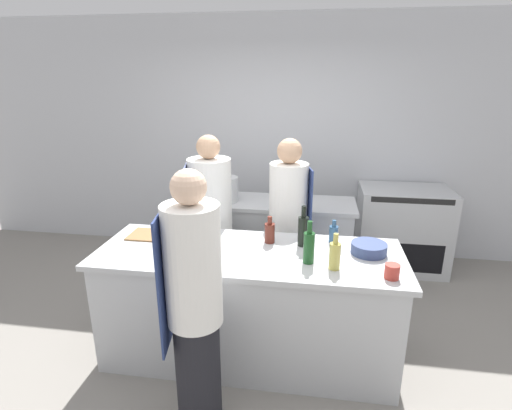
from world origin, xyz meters
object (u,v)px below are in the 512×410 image
bottle_water (270,232)px  cup (392,271)px  bowl_mixing_large (182,241)px  stockpot (226,189)px  bottle_wine (169,242)px  bottle_vinegar (335,255)px  bottle_cooking_oil (303,230)px  oven_range (402,229)px  chef_at_pass_far (211,226)px  bowl_prep_small (369,248)px  bottle_sauce (334,233)px  chef_at_stove (288,227)px  chef_at_prep_near (194,309)px  bottle_olive_oil (309,246)px

bottle_water → cup: (0.84, -0.46, -0.04)m
bowl_mixing_large → stockpot: 1.15m
bottle_wine → bottle_vinegar: bearing=-0.0°
bottle_water → stockpot: size_ratio=0.83×
bottle_cooking_oil → bottle_water: 0.26m
bottle_cooking_oil → bowl_mixing_large: bottle_cooking_oil is taller
bottle_water → bowl_mixing_large: (-0.66, -0.16, -0.05)m
oven_range → chef_at_pass_far: size_ratio=0.59×
bottle_water → bowl_prep_small: size_ratio=0.83×
cup → bottle_cooking_oil: bearing=143.4°
bottle_cooking_oil → bottle_sauce: size_ratio=1.75×
chef_at_stove → bowl_prep_small: chef_at_stove is taller
chef_at_pass_far → bowl_mixing_large: size_ratio=8.38×
oven_range → chef_at_pass_far: bearing=-149.9°
chef_at_prep_near → bottle_olive_oil: chef_at_prep_near is taller
oven_range → bowl_prep_small: bearing=-109.6°
chef_at_stove → cup: (0.74, -0.99, 0.12)m
bowl_prep_small → bottle_wine: bearing=-168.6°
oven_range → bottle_wine: (-2.00, -1.94, 0.54)m
oven_range → chef_at_pass_far: (-1.92, -1.11, 0.35)m
chef_at_stove → stockpot: (-0.67, 0.45, 0.20)m
bottle_wine → bowl_prep_small: bearing=11.4°
oven_range → bottle_water: bottle_water is taller
chef_at_stove → bowl_mixing_large: chef_at_stove is taller
bowl_prep_small → bowl_mixing_large: bearing=-177.4°
bottle_water → chef_at_pass_far: bearing=142.9°
bowl_prep_small → cup: cup is taller
cup → stockpot: (-1.41, 1.44, 0.08)m
bottle_wine → bottle_sauce: bearing=21.5°
oven_range → cup: size_ratio=10.18×
bottle_wine → bowl_mixing_large: size_ratio=1.52×
oven_range → chef_at_stove: 1.63m
bottle_olive_oil → stockpot: (-0.88, 1.30, 0.01)m
bottle_sauce → cup: (0.35, -0.53, -0.02)m
bottle_olive_oil → bowl_prep_small: (0.43, 0.22, -0.08)m
bottle_sauce → bottle_vinegar: bearing=-91.0°
bottle_wine → oven_range: bearing=44.1°
bowl_mixing_large → bottle_olive_oil: bearing=-9.1°
bottle_wine → bowl_mixing_large: 0.24m
bottle_water → bowl_prep_small: bearing=-7.1°
bottle_olive_oil → bottle_water: (-0.31, 0.31, -0.04)m
oven_range → bottle_olive_oil: 2.20m
stockpot → bottle_vinegar: bearing=-52.4°
cup → stockpot: size_ratio=0.37×
bottle_cooking_oil → bowl_prep_small: bearing=-8.5°
oven_range → bottle_water: (-1.33, -1.56, 0.50)m
bottle_olive_oil → bowl_prep_small: bottle_olive_oil is taller
bottle_sauce → stockpot: 1.40m
chef_at_stove → oven_range: bearing=116.7°
oven_range → stockpot: 2.06m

